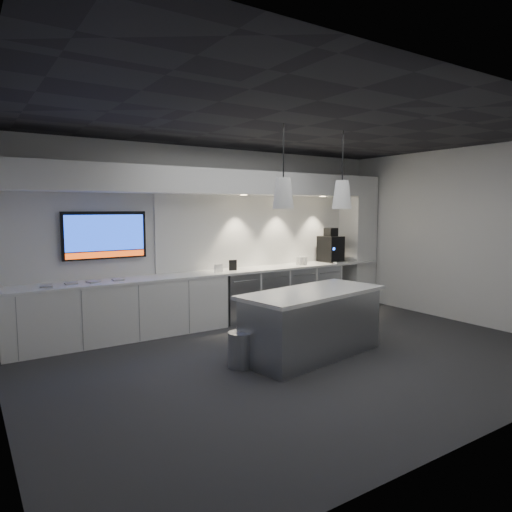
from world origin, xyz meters
TOP-DOWN VIEW (x-y plane):
  - floor at (0.00, 0.00)m, footprint 7.00×7.00m
  - ceiling at (0.00, 0.00)m, footprint 7.00×7.00m
  - wall_back at (0.00, 2.50)m, footprint 7.00×0.00m
  - wall_front at (0.00, -2.50)m, footprint 7.00×0.00m
  - wall_right at (3.50, 0.00)m, footprint 0.00×7.00m
  - back_counter at (0.00, 2.17)m, footprint 6.80×0.65m
  - left_base_cabinets at (-1.75, 2.17)m, footprint 3.30×0.63m
  - fridge_unit_a at (0.25, 2.17)m, footprint 0.60×0.61m
  - fridge_unit_b at (0.88, 2.17)m, footprint 0.60×0.61m
  - fridge_unit_c at (1.51, 2.17)m, footprint 0.60×0.61m
  - fridge_unit_d at (2.14, 2.17)m, footprint 0.60×0.61m
  - backsplash at (1.20, 2.48)m, footprint 4.60×0.03m
  - soffit at (0.00, 2.20)m, footprint 6.90×0.60m
  - column at (3.20, 2.20)m, footprint 0.55×0.55m
  - wall_tv at (-1.90, 2.45)m, footprint 1.25×0.07m
  - island at (0.13, 0.00)m, footprint 2.20×1.23m
  - bin at (-0.91, 0.14)m, footprint 0.39×0.39m
  - coffee_machine at (2.46, 2.20)m, footprint 0.39×0.55m
  - sign_black at (0.18, 2.17)m, footprint 0.14×0.04m
  - sign_white at (-0.15, 2.09)m, footprint 0.18×0.07m
  - cup_cluster at (1.66, 2.13)m, footprint 0.18×0.18m
  - tray_a at (-2.80, 2.10)m, footprint 0.19×0.19m
  - tray_b at (-2.47, 2.17)m, footprint 0.16×0.16m
  - tray_c at (-2.17, 2.14)m, footprint 0.20×0.20m
  - tray_d at (-1.81, 2.16)m, footprint 0.16×0.16m
  - pendant_left at (-0.36, 0.00)m, footprint 0.27×0.27m
  - pendant_right at (0.63, 0.00)m, footprint 0.27×0.27m

SIDE VIEW (x-z plane):
  - floor at x=0.00m, z-range 0.00..0.00m
  - bin at x=-0.91m, z-range 0.00..0.44m
  - fridge_unit_a at x=0.25m, z-range 0.00..0.85m
  - fridge_unit_b at x=0.88m, z-range 0.00..0.85m
  - fridge_unit_c at x=1.51m, z-range 0.00..0.85m
  - fridge_unit_d at x=2.14m, z-range 0.00..0.85m
  - left_base_cabinets at x=-1.75m, z-range 0.00..0.86m
  - island at x=0.13m, z-range 0.00..0.89m
  - back_counter at x=0.00m, z-range 0.86..0.90m
  - tray_a at x=-2.80m, z-range 0.90..0.92m
  - tray_b at x=-2.47m, z-range 0.90..0.92m
  - tray_c at x=-2.17m, z-range 0.90..0.92m
  - tray_d at x=-1.81m, z-range 0.90..0.92m
  - sign_white at x=-0.15m, z-range 0.90..1.04m
  - cup_cluster at x=1.66m, z-range 0.90..1.05m
  - sign_black at x=0.18m, z-range 0.90..1.08m
  - coffee_machine at x=2.46m, z-range 0.84..1.52m
  - column at x=3.20m, z-range 0.00..2.60m
  - wall_back at x=0.00m, z-range -2.00..5.00m
  - wall_front at x=0.00m, z-range -2.00..5.00m
  - wall_right at x=3.50m, z-range -2.00..5.00m
  - backsplash at x=1.20m, z-range 0.90..2.20m
  - wall_tv at x=-1.90m, z-range 1.20..1.92m
  - pendant_left at x=-0.36m, z-range 1.61..2.69m
  - pendant_right at x=0.63m, z-range 1.61..2.69m
  - soffit at x=0.00m, z-range 2.20..2.60m
  - ceiling at x=0.00m, z-range 3.00..3.00m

